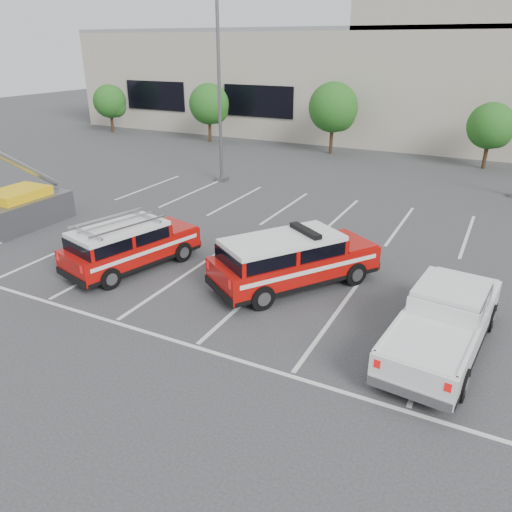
{
  "coord_description": "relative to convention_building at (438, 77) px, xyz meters",
  "views": [
    {
      "loc": [
        6.37,
        -11.83,
        7.23
      ],
      "look_at": [
        -0.19,
        1.0,
        1.05
      ],
      "focal_mm": 35.0,
      "sensor_mm": 36.0,
      "label": 1
    }
  ],
  "objects": [
    {
      "name": "tree_far_left",
      "position": [
        -25.09,
        -9.82,
        -2.22
      ],
      "size": [
        2.77,
        2.77,
        3.99
      ],
      "color": "#3F2B19",
      "rests_on": "ground"
    },
    {
      "name": "ground",
      "position": [
        -0.18,
        -31.86,
        -4.72
      ],
      "size": [
        120.0,
        120.0,
        0.0
      ],
      "primitive_type": "plane",
      "color": "#303033",
      "rests_on": "ground"
    },
    {
      "name": "tree_left",
      "position": [
        -15.09,
        -9.82,
        -1.95
      ],
      "size": [
        3.07,
        3.07,
        4.42
      ],
      "color": "#3F2B19",
      "rests_on": "ground"
    },
    {
      "name": "fire_chief_suv",
      "position": [
        0.64,
        -30.3,
        -3.95
      ],
      "size": [
        4.63,
        5.5,
        1.88
      ],
      "rotation": [
        0.0,
        0.0,
        -0.6
      ],
      "color": "#9F0B07",
      "rests_on": "ground"
    },
    {
      "name": "ladder_suv",
      "position": [
        -4.86,
        -31.59,
        -3.99
      ],
      "size": [
        2.97,
        4.94,
        1.82
      ],
      "rotation": [
        0.0,
        0.0,
        -0.27
      ],
      "color": "#9F0B07",
      "rests_on": "ground"
    },
    {
      "name": "light_pole_left",
      "position": [
        -8.18,
        -19.86,
        0.47
      ],
      "size": [
        0.9,
        0.6,
        10.24
      ],
      "color": "#59595E",
      "rests_on": "ground"
    },
    {
      "name": "white_pickup",
      "position": [
        5.45,
        -31.93,
        -4.07
      ],
      "size": [
        2.36,
        5.49,
        1.64
      ],
      "rotation": [
        0.0,
        0.0,
        -0.1
      ],
      "color": "silver",
      "rests_on": "ground"
    },
    {
      "name": "tree_mid_right",
      "position": [
        4.91,
        -9.82,
        -2.22
      ],
      "size": [
        2.77,
        2.77,
        3.99
      ],
      "color": "#3F2B19",
      "rests_on": "ground"
    },
    {
      "name": "convention_building",
      "position": [
        0.0,
        0.0,
        0.0
      ],
      "size": [
        60.0,
        16.99,
        13.2
      ],
      "color": "#B4AB98",
      "rests_on": "ground"
    },
    {
      "name": "tree_mid_left",
      "position": [
        -5.09,
        -9.82,
        -1.68
      ],
      "size": [
        3.37,
        3.37,
        4.85
      ],
      "color": "#3F2B19",
      "rests_on": "ground"
    },
    {
      "name": "stall_markings",
      "position": [
        -0.18,
        -27.36,
        -4.71
      ],
      "size": [
        23.0,
        15.0,
        0.01
      ],
      "primitive_type": "cube",
      "color": "silver",
      "rests_on": "ground"
    },
    {
      "name": "utility_rig",
      "position": [
        -12.17,
        -30.26,
        -4.02
      ],
      "size": [
        3.42,
        4.13,
        3.49
      ],
      "rotation": [
        0.0,
        0.0,
        0.0
      ],
      "color": "#59595E",
      "rests_on": "ground"
    }
  ]
}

